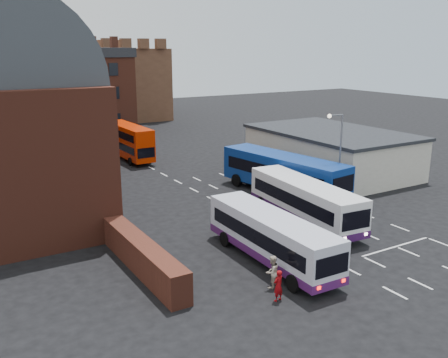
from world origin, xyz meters
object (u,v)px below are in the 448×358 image
pedestrian_red (278,286)px  bus_white_outbound (271,235)px  bus_blue (283,172)px  bus_red_double (129,141)px  bus_white_inbound (304,199)px  pedestrian_beige (272,272)px  street_lamp (338,149)px

pedestrian_red → bus_white_outbound: bearing=-132.8°
bus_white_outbound → pedestrian_red: size_ratio=6.40×
bus_blue → bus_red_double: bearing=-80.9°
bus_red_double → bus_white_inbound: bearing=96.3°
pedestrian_beige → pedestrian_red: bearing=54.6°
bus_red_double → street_lamp: size_ratio=1.33×
bus_red_double → pedestrian_red: (-5.31, -34.82, -1.23)m
bus_red_double → pedestrian_beige: 33.85m
bus_white_outbound → bus_blue: bearing=50.7°
pedestrian_red → pedestrian_beige: size_ratio=0.92×
bus_blue → pedestrian_beige: 17.49m
pedestrian_red → pedestrian_beige: pedestrian_beige is taller
bus_white_outbound → bus_red_double: 30.90m
bus_white_inbound → street_lamp: (5.41, 2.49, 2.62)m
street_lamp → pedestrian_beige: size_ratio=4.08×
street_lamp → pedestrian_beige: street_lamp is taller
street_lamp → bus_red_double: bearing=110.0°
street_lamp → pedestrian_red: 18.09m
bus_white_outbound → bus_white_inbound: (6.12, 4.29, 0.08)m
pedestrian_beige → bus_blue: bearing=-140.5°
bus_blue → pedestrian_red: bus_blue is taller
bus_blue → bus_white_inbound: bearing=56.0°
bus_white_inbound → pedestrian_red: 12.05m
bus_white_inbound → street_lamp: bearing=-150.6°
bus_white_outbound → pedestrian_beige: 3.43m
bus_red_double → pedestrian_red: bus_red_double is taller
bus_blue → street_lamp: size_ratio=1.76×
bus_white_inbound → bus_blue: 7.14m
bus_blue → pedestrian_beige: bearing=41.9°
bus_white_outbound → pedestrian_beige: bearing=-123.9°
bus_white_inbound → pedestrian_red: bus_white_inbound is taller
bus_blue → pedestrian_red: (-11.70, -14.79, -1.19)m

